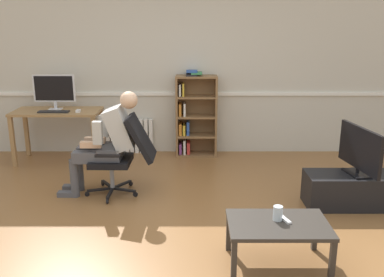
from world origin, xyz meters
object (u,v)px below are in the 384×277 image
(computer_desk, at_px, (58,118))
(person_seated, at_px, (107,141))
(keyboard, at_px, (54,112))
(tv_stand, at_px, (356,190))
(spare_remote, at_px, (285,219))
(imac_monitor, at_px, (54,89))
(bookshelf, at_px, (194,116))
(radiator, at_px, (130,136))
(computer_mouse, at_px, (79,111))
(drinking_glass, at_px, (278,213))
(coffee_table, at_px, (278,228))
(tv_screen, at_px, (360,150))
(office_chair, at_px, (125,152))

(computer_desk, xyz_separation_m, person_seated, (0.95, -1.24, 0.01))
(keyboard, relative_size, person_seated, 0.34)
(computer_desk, distance_m, person_seated, 1.56)
(tv_stand, xyz_separation_m, spare_remote, (-1.03, -1.14, 0.21))
(imac_monitor, xyz_separation_m, bookshelf, (2.00, 0.22, -0.44))
(radiator, bearing_deg, person_seated, -90.52)
(computer_mouse, relative_size, radiator, 0.14)
(spare_remote, bearing_deg, computer_desk, 116.33)
(keyboard, xyz_separation_m, tv_stand, (3.75, -1.44, -0.58))
(keyboard, relative_size, spare_remote, 2.83)
(radiator, bearing_deg, tv_stand, -35.37)
(person_seated, bearing_deg, drinking_glass, 50.14)
(bookshelf, bearing_deg, coffee_table, -77.41)
(tv_screen, bearing_deg, computer_mouse, 57.06)
(radiator, bearing_deg, office_chair, -83.58)
(radiator, relative_size, spare_remote, 4.82)
(office_chair, relative_size, tv_stand, 0.87)
(keyboard, relative_size, tv_screen, 0.55)
(bookshelf, xyz_separation_m, radiator, (-1.00, 0.10, -0.34))
(computer_desk, relative_size, imac_monitor, 2.06)
(office_chair, height_order, spare_remote, office_chair)
(radiator, xyz_separation_m, person_seated, (-0.01, -1.63, 0.39))
(spare_remote, bearing_deg, keyboard, 117.85)
(office_chair, relative_size, coffee_table, 1.15)
(tv_stand, distance_m, spare_remote, 1.55)
(computer_mouse, relative_size, drinking_glass, 0.80)
(computer_desk, bearing_deg, office_chair, -47.16)
(person_seated, relative_size, drinking_glass, 9.86)
(coffee_table, bearing_deg, computer_mouse, 131.11)
(computer_mouse, xyz_separation_m, drinking_glass, (2.31, -2.60, -0.32))
(keyboard, distance_m, bookshelf, 2.02)
(computer_desk, relative_size, computer_mouse, 12.24)
(tv_stand, relative_size, drinking_glass, 8.77)
(coffee_table, distance_m, spare_remote, 0.09)
(tv_stand, height_order, spare_remote, spare_remote)
(tv_stand, xyz_separation_m, drinking_glass, (-1.09, -1.14, 0.26))
(tv_stand, distance_m, tv_screen, 0.46)
(computer_desk, distance_m, tv_stand, 4.09)
(computer_desk, xyz_separation_m, drinking_glass, (2.65, -2.72, -0.19))
(computer_mouse, bearing_deg, spare_remote, -47.66)
(keyboard, bearing_deg, bookshelf, 12.46)
(tv_stand, bearing_deg, coffee_table, -132.76)
(computer_desk, relative_size, radiator, 1.69)
(radiator, distance_m, coffee_table, 3.58)
(radiator, height_order, spare_remote, radiator)
(computer_desk, relative_size, person_seated, 0.99)
(tv_screen, bearing_deg, radiator, 44.93)
(office_chair, height_order, person_seated, person_seated)
(computer_mouse, relative_size, office_chair, 0.10)
(computer_desk, bearing_deg, imac_monitor, 115.90)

